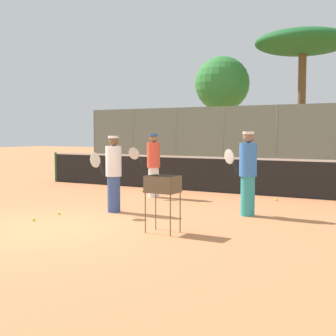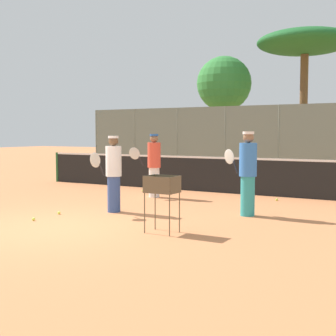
{
  "view_description": "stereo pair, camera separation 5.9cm",
  "coord_description": "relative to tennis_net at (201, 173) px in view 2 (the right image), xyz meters",
  "views": [
    {
      "loc": [
        6.12,
        -6.45,
        1.78
      ],
      "look_at": [
        1.01,
        2.59,
        1.0
      ],
      "focal_mm": 50.0,
      "sensor_mm": 36.0,
      "label": 1
    },
    {
      "loc": [
        6.17,
        -6.42,
        1.78
      ],
      "look_at": [
        1.01,
        2.59,
        1.0
      ],
      "focal_mm": 50.0,
      "sensor_mm": 36.0,
      "label": 2
    }
  ],
  "objects": [
    {
      "name": "ground_plane",
      "position": [
        0.0,
        -6.36,
        -0.56
      ],
      "size": [
        80.0,
        80.0,
        0.0
      ],
      "primitive_type": "plane",
      "color": "#D37F4C"
    },
    {
      "name": "tennis_net",
      "position": [
        0.0,
        0.0,
        0.0
      ],
      "size": [
        11.74,
        0.1,
        1.07
      ],
      "color": "#26592D",
      "rests_on": "ground_plane"
    },
    {
      "name": "back_fence",
      "position": [
        0.0,
        13.64,
        1.14
      ],
      "size": [
        29.82,
        0.08,
        3.39
      ],
      "color": "slate",
      "rests_on": "ground_plane"
    },
    {
      "name": "tree_0",
      "position": [
        -1.55,
        18.88,
        7.05
      ],
      "size": [
        6.27,
        6.27,
        8.52
      ],
      "color": "brown",
      "rests_on": "ground_plane"
    },
    {
      "name": "tree_3",
      "position": [
        -7.1,
        18.46,
        4.68
      ],
      "size": [
        3.89,
        3.89,
        7.23
      ],
      "color": "brown",
      "rests_on": "ground_plane"
    },
    {
      "name": "player_white_outfit",
      "position": [
        2.7,
        -3.29,
        0.38
      ],
      "size": [
        0.89,
        0.47,
        1.81
      ],
      "rotation": [
        0.0,
        0.0,
        2.77
      ],
      "color": "teal",
      "rests_on": "ground_plane"
    },
    {
      "name": "player_red_cap",
      "position": [
        -0.57,
        -1.8,
        0.35
      ],
      "size": [
        0.79,
        0.62,
        1.75
      ],
      "rotation": [
        0.0,
        0.0,
        3.76
      ],
      "color": "white",
      "rests_on": "ground_plane"
    },
    {
      "name": "player_yellow_shirt",
      "position": [
        -0.08,
        -4.33,
        0.33
      ],
      "size": [
        0.35,
        0.9,
        1.72
      ],
      "rotation": [
        0.0,
        0.0,
        4.53
      ],
      "color": "#334C8C",
      "rests_on": "ground_plane"
    },
    {
      "name": "ball_cart",
      "position": [
        1.99,
        -5.68,
        0.22
      ],
      "size": [
        0.56,
        0.41,
        1.02
      ],
      "color": "brown",
      "rests_on": "ground_plane"
    },
    {
      "name": "tennis_ball_0",
      "position": [
        2.6,
        -0.79,
        -0.53
      ],
      "size": [
        0.07,
        0.07,
        0.07
      ],
      "primitive_type": "sphere",
      "color": "#D1E54C",
      "rests_on": "ground_plane"
    },
    {
      "name": "tennis_ball_3",
      "position": [
        -0.94,
        -5.17,
        -0.53
      ],
      "size": [
        0.07,
        0.07,
        0.07
      ],
      "primitive_type": "sphere",
      "color": "#D1E54C",
      "rests_on": "ground_plane"
    },
    {
      "name": "tennis_ball_4",
      "position": [
        -0.86,
        -6.0,
        -0.53
      ],
      "size": [
        0.07,
        0.07,
        0.07
      ],
      "primitive_type": "sphere",
      "color": "#D1E54C",
      "rests_on": "ground_plane"
    },
    {
      "name": "tennis_ball_7",
      "position": [
        -1.46,
        -0.97,
        -0.53
      ],
      "size": [
        0.07,
        0.07,
        0.07
      ],
      "primitive_type": "sphere",
      "color": "#D1E54C",
      "rests_on": "ground_plane"
    }
  ]
}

